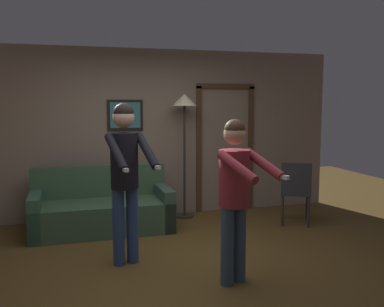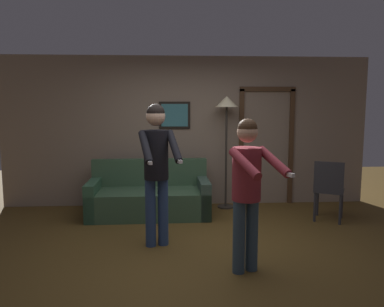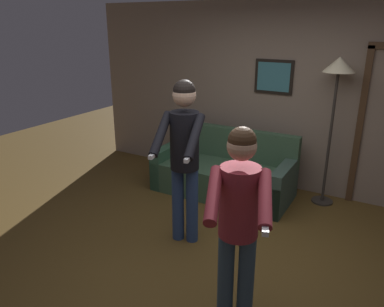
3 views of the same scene
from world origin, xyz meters
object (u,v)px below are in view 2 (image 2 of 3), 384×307
at_px(torchiere_lamp, 227,112).
at_px(person_standing_left, 157,161).
at_px(dining_chair_distant, 329,187).
at_px(person_standing_right, 247,182).
at_px(couch, 149,198).

xyz_separation_m(torchiere_lamp, person_standing_left, (-1.12, -1.73, -0.56)).
bearing_deg(torchiere_lamp, dining_chair_distant, -31.77).
relative_size(torchiere_lamp, dining_chair_distant, 2.05).
xyz_separation_m(person_standing_right, dining_chair_distant, (1.60, 1.65, -0.44)).
bearing_deg(dining_chair_distant, person_standing_right, -134.01).
distance_m(torchiere_lamp, person_standing_left, 2.14).
xyz_separation_m(person_standing_left, dining_chair_distant, (2.55, 0.85, -0.55)).
distance_m(person_standing_left, dining_chair_distant, 2.75).
relative_size(person_standing_left, dining_chair_distant, 1.91).
bearing_deg(torchiere_lamp, couch, -163.43).
bearing_deg(person_standing_right, dining_chair_distant, 45.99).
bearing_deg(couch, person_standing_left, -82.83).
bearing_deg(person_standing_left, couch, 97.17).
relative_size(couch, torchiere_lamp, 1.00).
distance_m(person_standing_right, dining_chair_distant, 2.34).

